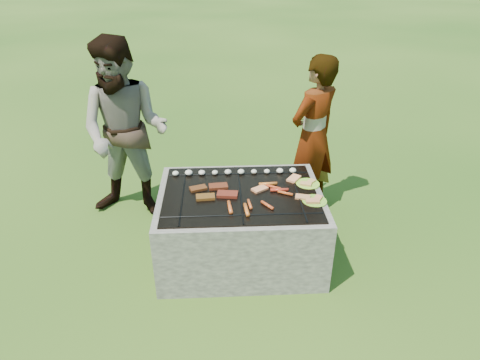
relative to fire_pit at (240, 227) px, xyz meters
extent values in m
plane|color=#204912|center=(0.00, 0.00, -0.28)|extent=(60.00, 60.00, 0.00)
cube|color=#9B958A|center=(0.00, 0.41, 0.02)|extent=(1.30, 0.18, 0.60)
cube|color=#A69F93|center=(0.00, -0.41, 0.02)|extent=(1.30, 0.18, 0.60)
cube|color=gray|center=(-0.56, 0.00, 0.02)|extent=(0.18, 0.64, 0.60)
cube|color=gray|center=(0.56, 0.00, 0.02)|extent=(0.18, 0.64, 0.60)
cube|color=black|center=(0.00, 0.00, -0.04)|extent=(0.94, 0.64, 0.48)
sphere|color=#FF5914|center=(0.00, 0.00, 0.18)|extent=(0.10, 0.10, 0.10)
cube|color=black|center=(0.00, 0.00, 0.32)|extent=(1.20, 0.90, 0.01)
cylinder|color=black|center=(-0.45, 0.00, 0.33)|extent=(0.01, 0.88, 0.01)
cylinder|color=black|center=(0.00, 0.00, 0.33)|extent=(0.01, 0.88, 0.01)
cylinder|color=black|center=(0.45, 0.00, 0.33)|extent=(0.01, 0.88, 0.01)
cylinder|color=black|center=(0.00, -0.32, 0.33)|extent=(1.18, 0.01, 0.01)
cylinder|color=black|center=(0.00, 0.32, 0.33)|extent=(1.18, 0.01, 0.01)
ellipsoid|color=beige|center=(-0.53, 0.32, 0.35)|extent=(0.05, 0.05, 0.04)
ellipsoid|color=white|center=(-0.42, 0.32, 0.35)|extent=(0.06, 0.06, 0.04)
ellipsoid|color=beige|center=(-0.31, 0.32, 0.35)|extent=(0.06, 0.06, 0.04)
ellipsoid|color=beige|center=(-0.20, 0.32, 0.35)|extent=(0.05, 0.05, 0.04)
ellipsoid|color=beige|center=(-0.09, 0.32, 0.35)|extent=(0.06, 0.06, 0.04)
ellipsoid|color=beige|center=(0.02, 0.32, 0.35)|extent=(0.06, 0.06, 0.04)
ellipsoid|color=#EAE3C7|center=(0.13, 0.32, 0.35)|extent=(0.05, 0.05, 0.03)
ellipsoid|color=white|center=(0.25, 0.32, 0.35)|extent=(0.05, 0.05, 0.03)
ellipsoid|color=white|center=(0.36, 0.32, 0.35)|extent=(0.06, 0.06, 0.04)
ellipsoid|color=white|center=(0.47, 0.32, 0.35)|extent=(0.06, 0.06, 0.04)
cube|color=brown|center=(-0.33, 0.07, 0.34)|extent=(0.15, 0.11, 0.02)
cube|color=maroon|center=(-0.17, 0.09, 0.34)|extent=(0.16, 0.10, 0.02)
cube|color=#925B1A|center=(-0.27, -0.07, 0.34)|extent=(0.15, 0.09, 0.02)
cube|color=maroon|center=(-0.10, -0.04, 0.34)|extent=(0.17, 0.11, 0.02)
cylinder|color=orange|center=(0.23, 0.11, 0.34)|extent=(0.15, 0.04, 0.03)
cylinder|color=#DE5024|center=(0.27, 0.06, 0.34)|extent=(0.12, 0.08, 0.02)
cylinder|color=red|center=(0.31, 0.01, 0.34)|extent=(0.14, 0.03, 0.03)
cylinder|color=#D24622|center=(0.35, -0.04, 0.34)|extent=(0.12, 0.08, 0.02)
cylinder|color=#D95B23|center=(0.06, -0.19, 0.34)|extent=(0.04, 0.12, 0.02)
cylinder|color=#DB4624|center=(0.19, -0.21, 0.34)|extent=(0.09, 0.12, 0.02)
cylinder|color=orange|center=(-0.09, -0.23, 0.34)|extent=(0.04, 0.16, 0.03)
cylinder|color=orange|center=(0.03, -0.27, 0.34)|extent=(0.04, 0.15, 0.03)
cube|color=tan|center=(0.16, 0.04, 0.34)|extent=(0.14, 0.13, 0.02)
cube|color=tan|center=(0.48, -0.10, 0.34)|extent=(0.13, 0.09, 0.02)
cube|color=#F3BB7C|center=(0.46, 0.20, 0.34)|extent=(0.14, 0.15, 0.02)
cylinder|color=yellow|center=(0.56, 0.12, 0.32)|extent=(0.20, 0.20, 0.01)
cube|color=tan|center=(0.54, 0.10, 0.34)|extent=(0.10, 0.08, 0.02)
cube|color=#E5C375|center=(0.59, 0.14, 0.34)|extent=(0.09, 0.09, 0.01)
cylinder|color=#BDE536|center=(0.56, -0.14, 0.32)|extent=(0.20, 0.20, 0.01)
cube|color=tan|center=(0.54, -0.16, 0.34)|extent=(0.10, 0.06, 0.02)
cube|color=#E9A677|center=(0.59, -0.12, 0.34)|extent=(0.09, 0.10, 0.01)
imported|color=#A29687|center=(0.72, 0.77, 0.48)|extent=(0.66, 0.63, 1.52)
imported|color=gray|center=(-1.00, 0.74, 0.56)|extent=(0.93, 0.79, 1.69)
camera|label=1|loc=(-0.15, -2.90, 2.03)|focal=32.00mm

